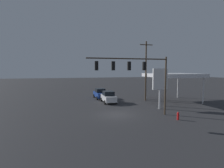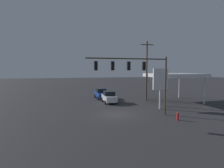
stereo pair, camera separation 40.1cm
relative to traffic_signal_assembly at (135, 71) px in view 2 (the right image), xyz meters
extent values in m
plane|color=#2D2D30|center=(1.82, -1.68, -5.42)|extent=(200.00, 200.00, 0.00)
cylinder|color=#473828|center=(-3.91, 0.02, -1.89)|extent=(0.20, 0.20, 7.07)
cylinder|color=#473828|center=(0.90, 0.02, 1.35)|extent=(9.61, 0.14, 0.14)
cube|color=black|center=(-1.05, 0.02, 0.53)|extent=(0.36, 0.28, 1.00)
sphere|color=#360505|center=(-1.05, -0.16, 0.83)|extent=(0.22, 0.22, 0.22)
sphere|color=yellow|center=(-1.05, -0.16, 0.53)|extent=(0.22, 0.22, 0.22)
sphere|color=black|center=(-1.05, -0.16, 0.23)|extent=(0.22, 0.22, 0.22)
cube|color=black|center=(0.83, 0.02, 0.53)|extent=(0.36, 0.28, 1.00)
sphere|color=#360505|center=(0.83, -0.16, 0.83)|extent=(0.22, 0.22, 0.22)
sphere|color=yellow|center=(0.83, -0.16, 0.53)|extent=(0.22, 0.22, 0.22)
sphere|color=black|center=(0.83, -0.16, 0.23)|extent=(0.22, 0.22, 0.22)
cube|color=black|center=(2.70, 0.02, 0.53)|extent=(0.36, 0.28, 1.00)
sphere|color=#360505|center=(2.70, -0.16, 0.83)|extent=(0.22, 0.22, 0.22)
sphere|color=yellow|center=(2.70, -0.16, 0.53)|extent=(0.22, 0.22, 0.22)
sphere|color=black|center=(2.70, -0.16, 0.23)|extent=(0.22, 0.22, 0.22)
cube|color=black|center=(4.57, 0.02, 0.53)|extent=(0.36, 0.28, 1.00)
sphere|color=#360505|center=(4.57, -0.16, 0.83)|extent=(0.22, 0.22, 0.22)
sphere|color=yellow|center=(4.57, -0.16, 0.53)|extent=(0.22, 0.22, 0.22)
sphere|color=black|center=(4.57, -0.16, 0.23)|extent=(0.22, 0.22, 0.22)
cylinder|color=#473828|center=(-6.03, -9.64, -0.18)|extent=(0.26, 0.26, 10.48)
cube|color=#473828|center=(-6.03, -9.64, 4.46)|extent=(2.40, 0.14, 0.14)
cube|color=silver|center=(-10.21, -7.69, -0.85)|extent=(8.14, 7.70, 0.60)
cube|color=red|center=(-10.21, -11.56, -0.85)|extent=(8.14, 0.06, 0.36)
cylinder|color=silver|center=(-13.68, -10.94, -3.29)|extent=(0.24, 0.24, 4.27)
cylinder|color=silver|center=(-6.74, -10.94, -3.29)|extent=(0.24, 0.24, 4.27)
cylinder|color=silver|center=(-13.68, -4.44, -3.29)|extent=(0.24, 0.24, 4.27)
cylinder|color=silver|center=(-6.74, -4.44, -3.29)|extent=(0.24, 0.24, 4.27)
cylinder|color=silver|center=(-4.96, -3.02, -2.58)|extent=(0.24, 0.24, 5.69)
cube|color=white|center=(-4.96, -3.02, -1.20)|extent=(2.22, 0.24, 2.94)
cube|color=black|center=(-4.96, -3.15, -1.20)|extent=(1.55, 0.04, 1.03)
cube|color=silver|center=(0.86, -9.52, -4.64)|extent=(1.81, 4.40, 0.90)
cube|color=black|center=(0.86, -9.52, -3.84)|extent=(1.66, 2.00, 0.70)
cylinder|color=black|center=(-0.06, -8.09, -5.09)|extent=(0.22, 0.66, 0.66)
cylinder|color=black|center=(1.78, -8.09, -5.09)|extent=(0.22, 0.66, 0.66)
cylinder|color=black|center=(-0.07, -10.95, -5.09)|extent=(0.22, 0.66, 0.66)
cylinder|color=black|center=(1.77, -10.95, -5.09)|extent=(0.22, 0.66, 0.66)
cube|color=navy|center=(1.36, -14.07, -4.64)|extent=(2.00, 4.48, 0.90)
cube|color=black|center=(1.36, -14.07, -3.84)|extent=(1.75, 2.07, 0.70)
cylinder|color=black|center=(0.38, -12.68, -5.09)|extent=(0.25, 0.67, 0.66)
cylinder|color=black|center=(2.22, -12.60, -5.09)|extent=(0.25, 0.67, 0.66)
cylinder|color=black|center=(0.51, -15.54, -5.09)|extent=(0.25, 0.67, 0.66)
cylinder|color=black|center=(2.35, -15.45, -5.09)|extent=(0.25, 0.67, 0.66)
cylinder|color=red|center=(-4.06, 2.41, -5.07)|extent=(0.24, 0.24, 0.70)
sphere|color=red|center=(-4.06, 2.41, -4.65)|extent=(0.22, 0.22, 0.22)
camera|label=1|loc=(7.94, 18.69, 0.11)|focal=28.00mm
camera|label=2|loc=(7.56, 18.79, 0.11)|focal=28.00mm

